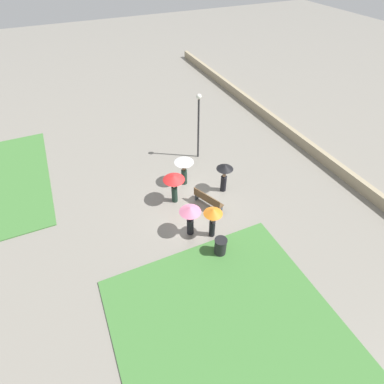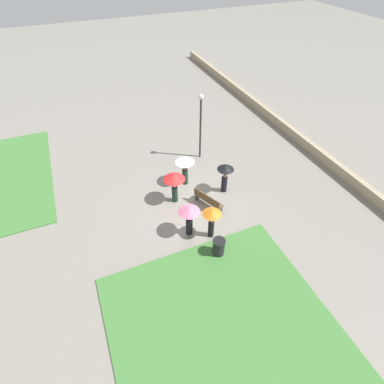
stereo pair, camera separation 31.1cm
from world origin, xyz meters
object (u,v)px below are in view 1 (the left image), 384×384
object	(u,v)px
crowd_person_black	(224,172)
crowd_person_white	(184,165)
lamp_post	(199,118)
trash_bin	(220,247)
crowd_person_red	(174,182)
park_bench	(208,200)
crowd_person_pink	(190,214)
crowd_person_orange	(213,216)

from	to	relation	value
crowd_person_black	crowd_person_white	bearing A→B (deg)	-36.49
lamp_post	crowd_person_white	bearing A→B (deg)	138.53
trash_bin	crowd_person_red	size ratio (longest dim) A/B	0.52
park_bench	crowd_person_white	world-z (taller)	crowd_person_white
crowd_person_white	crowd_person_pink	bearing A→B (deg)	139.83
lamp_post	park_bench	bearing A→B (deg)	161.36
trash_bin	crowd_person_orange	distance (m)	1.45
trash_bin	crowd_person_orange	world-z (taller)	crowd_person_orange
lamp_post	crowd_person_red	size ratio (longest dim) A/B	2.39
trash_bin	crowd_person_white	world-z (taller)	crowd_person_white
crowd_person_orange	lamp_post	bearing A→B (deg)	-86.67
crowd_person_red	crowd_person_orange	bearing A→B (deg)	-148.33
trash_bin	crowd_person_orange	xyz separation A→B (m)	(1.14, -0.15, 0.87)
crowd_person_red	crowd_person_black	bearing A→B (deg)	-78.33
crowd_person_pink	crowd_person_red	bearing A→B (deg)	-148.67
crowd_person_black	crowd_person_red	size ratio (longest dim) A/B	1.01
crowd_person_red	crowd_person_pink	xyz separation A→B (m)	(-2.49, 0.16, -0.07)
park_bench	lamp_post	distance (m)	5.27
park_bench	crowd_person_white	xyz separation A→B (m)	(2.31, 0.41, 0.87)
lamp_post	crowd_person_orange	size ratio (longest dim) A/B	2.39
park_bench	crowd_person_white	bearing A→B (deg)	-14.01
park_bench	crowd_person_pink	xyz separation A→B (m)	(-1.37, 1.65, 0.87)
crowd_person_orange	park_bench	bearing A→B (deg)	-88.10
trash_bin	crowd_person_white	size ratio (longest dim) A/B	0.53
lamp_post	crowd_person_black	world-z (taller)	lamp_post
lamp_post	crowd_person_pink	world-z (taller)	lamp_post
crowd_person_black	crowd_person_white	world-z (taller)	crowd_person_black
crowd_person_orange	crowd_person_white	distance (m)	4.26
crowd_person_black	crowd_person_pink	distance (m)	3.76
trash_bin	crowd_person_black	distance (m)	4.59
crowd_person_black	crowd_person_orange	size ratio (longest dim) A/B	1.01
lamp_post	crowd_person_white	xyz separation A→B (m)	(-2.17, 1.92, -1.45)
park_bench	crowd_person_pink	bearing A→B (deg)	105.74
crowd_person_pink	crowd_person_orange	distance (m)	1.08
lamp_post	crowd_person_red	bearing A→B (deg)	138.28
crowd_person_black	crowd_person_red	distance (m)	2.92
crowd_person_black	crowd_person_pink	xyz separation A→B (m)	(-2.18, 3.06, 0.04)
park_bench	crowd_person_black	bearing A→B (deg)	-84.09
lamp_post	crowd_person_orange	bearing A→B (deg)	160.73
crowd_person_pink	lamp_post	bearing A→B (deg)	-173.38
trash_bin	crowd_person_pink	xyz separation A→B (m)	(1.71, 0.77, 0.86)
lamp_post	crowd_person_pink	size ratio (longest dim) A/B	2.42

